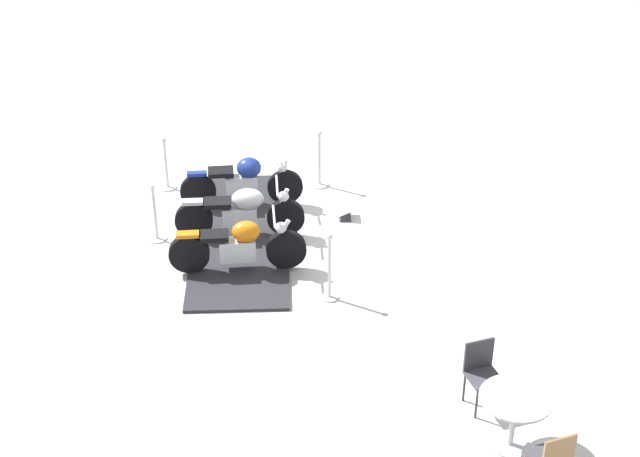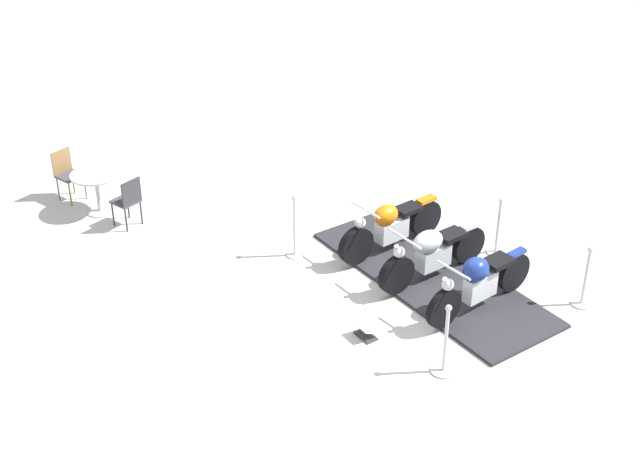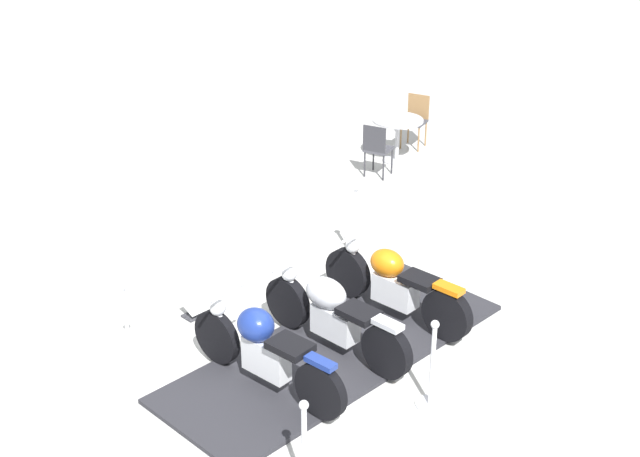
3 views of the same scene
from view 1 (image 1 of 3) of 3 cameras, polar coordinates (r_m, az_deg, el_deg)
name	(u,v)px [view 1 (image 1 of 3)]	position (r m, az deg, el deg)	size (l,w,h in m)	color
ground_plane	(241,237)	(15.72, -4.79, -0.54)	(80.00, 80.00, 0.00)	silver
display_platform	(241,236)	(15.71, -4.80, -0.46)	(4.26, 1.57, 0.05)	#28282D
motorcycle_copper	(240,245)	(14.59, -4.88, -1.00)	(1.96, 1.12, 0.93)	black
motorcycle_chrome	(242,211)	(15.47, -4.73, 1.06)	(1.97, 1.13, 0.92)	black
motorcycle_navy	(244,181)	(16.37, -4.62, 2.90)	(1.92, 1.13, 0.91)	black
stanchion_right_front	(329,275)	(13.97, 0.57, -2.81)	(0.28, 0.28, 1.12)	silver
stanchion_left_mid	(156,221)	(15.68, -9.89, 0.43)	(0.31, 0.31, 1.03)	silver
stanchion_right_rear	(319,169)	(17.15, -0.04, 3.61)	(0.35, 0.35, 1.08)	silver
stanchion_left_rear	(167,172)	(17.27, -9.24, 3.40)	(0.32, 0.32, 1.01)	silver
info_placard	(345,214)	(16.22, 1.51, 0.90)	(0.36, 0.39, 0.21)	#333338
cafe_table	(515,409)	(11.60, 11.66, -10.62)	(0.87, 0.87, 0.75)	#B7B7BC
cafe_chair_near_table	(482,370)	(12.16, 9.73, -8.44)	(0.56, 0.56, 0.91)	#2D2D33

